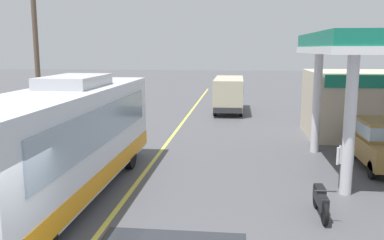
% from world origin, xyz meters
% --- Properties ---
extents(ground, '(120.00, 120.00, 0.00)m').
position_xyz_m(ground, '(0.00, 20.00, 0.00)').
color(ground, '#4C4C51').
extents(lane_divider_stripe, '(0.16, 50.00, 0.01)m').
position_xyz_m(lane_divider_stripe, '(0.00, 15.00, 0.00)').
color(lane_divider_stripe, '#D8CC4C').
rests_on(lane_divider_stripe, ground).
extents(coach_bus_main, '(2.60, 11.04, 3.69)m').
position_xyz_m(coach_bus_main, '(-1.79, 4.83, 1.72)').
color(coach_bus_main, silver).
rests_on(coach_bus_main, ground).
extents(car_at_pump, '(1.70, 4.20, 1.82)m').
position_xyz_m(car_at_pump, '(8.91, 9.42, 1.01)').
color(car_at_pump, olive).
rests_on(car_at_pump, ground).
extents(minibus_opposing_lane, '(2.04, 6.13, 2.44)m').
position_xyz_m(minibus_opposing_lane, '(2.73, 22.96, 1.47)').
color(minibus_opposing_lane, '#BFB799').
rests_on(minibus_opposing_lane, ground).
extents(motorcycle_parked_forecourt, '(0.55, 1.80, 0.92)m').
position_xyz_m(motorcycle_parked_forecourt, '(5.68, 4.28, 0.44)').
color(motorcycle_parked_forecourt, black).
rests_on(motorcycle_parked_forecourt, ground).
extents(pedestrian_by_shop, '(0.55, 0.22, 1.66)m').
position_xyz_m(pedestrian_by_shop, '(6.90, 6.73, 0.93)').
color(pedestrian_by_shop, '#33333F').
rests_on(pedestrian_by_shop, ground).
extents(utility_pole_roadside, '(1.80, 0.24, 8.23)m').
position_xyz_m(utility_pole_roadside, '(-6.19, 12.12, 4.30)').
color(utility_pole_roadside, brown).
rests_on(utility_pole_roadside, ground).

